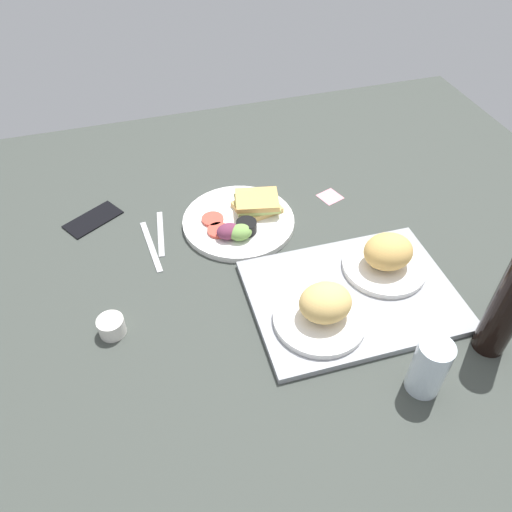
{
  "coord_description": "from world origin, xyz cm",
  "views": [
    {
      "loc": [
        25.64,
        82.0,
        85.19
      ],
      "look_at": [
        2.0,
        3.0,
        4.0
      ],
      "focal_mm": 35.15,
      "sensor_mm": 36.0,
      "label": 1
    }
  ],
  "objects_px": {
    "fork": "(161,233)",
    "soda_bottle": "(507,309)",
    "sticky_note": "(330,197)",
    "serving_tray": "(352,295)",
    "plate_with_salad": "(241,219)",
    "bread_plate_near": "(387,257)",
    "knife": "(151,246)",
    "cell_phone": "(93,219)",
    "espresso_cup": "(112,326)",
    "bread_plate_far": "(323,309)",
    "drinking_glass": "(429,367)"
  },
  "relations": [
    {
      "from": "bread_plate_far",
      "to": "sticky_note",
      "type": "xyz_separation_m",
      "value": [
        -0.19,
        -0.4,
        -0.05
      ]
    },
    {
      "from": "espresso_cup",
      "to": "cell_phone",
      "type": "distance_m",
      "value": 0.38
    },
    {
      "from": "soda_bottle",
      "to": "knife",
      "type": "distance_m",
      "value": 0.8
    },
    {
      "from": "drinking_glass",
      "to": "soda_bottle",
      "type": "bearing_deg",
      "value": -165.86
    },
    {
      "from": "fork",
      "to": "bread_plate_near",
      "type": "bearing_deg",
      "value": 66.09
    },
    {
      "from": "bread_plate_far",
      "to": "sticky_note",
      "type": "relative_size",
      "value": 3.51
    },
    {
      "from": "serving_tray",
      "to": "fork",
      "type": "bearing_deg",
      "value": -41.7
    },
    {
      "from": "espresso_cup",
      "to": "sticky_note",
      "type": "height_order",
      "value": "espresso_cup"
    },
    {
      "from": "bread_plate_far",
      "to": "sticky_note",
      "type": "bearing_deg",
      "value": -115.19
    },
    {
      "from": "bread_plate_far",
      "to": "drinking_glass",
      "type": "distance_m",
      "value": 0.23
    },
    {
      "from": "bread_plate_far",
      "to": "knife",
      "type": "distance_m",
      "value": 0.47
    },
    {
      "from": "drinking_glass",
      "to": "espresso_cup",
      "type": "relative_size",
      "value": 2.27
    },
    {
      "from": "serving_tray",
      "to": "sticky_note",
      "type": "height_order",
      "value": "serving_tray"
    },
    {
      "from": "drinking_glass",
      "to": "espresso_cup",
      "type": "height_order",
      "value": "drinking_glass"
    },
    {
      "from": "bread_plate_near",
      "to": "serving_tray",
      "type": "bearing_deg",
      "value": 26.47
    },
    {
      "from": "fork",
      "to": "sticky_note",
      "type": "height_order",
      "value": "fork"
    },
    {
      "from": "bread_plate_near",
      "to": "fork",
      "type": "distance_m",
      "value": 0.56
    },
    {
      "from": "knife",
      "to": "cell_phone",
      "type": "xyz_separation_m",
      "value": [
        0.13,
        -0.14,
        0.0
      ]
    },
    {
      "from": "fork",
      "to": "soda_bottle",
      "type": "bearing_deg",
      "value": 54.78
    },
    {
      "from": "bread_plate_far",
      "to": "fork",
      "type": "height_order",
      "value": "bread_plate_far"
    },
    {
      "from": "bread_plate_near",
      "to": "plate_with_salad",
      "type": "height_order",
      "value": "bread_plate_near"
    },
    {
      "from": "espresso_cup",
      "to": "drinking_glass",
      "type": "bearing_deg",
      "value": 151.72
    },
    {
      "from": "bread_plate_near",
      "to": "bread_plate_far",
      "type": "relative_size",
      "value": 0.98
    },
    {
      "from": "drinking_glass",
      "to": "sticky_note",
      "type": "relative_size",
      "value": 2.27
    },
    {
      "from": "drinking_glass",
      "to": "sticky_note",
      "type": "distance_m",
      "value": 0.6
    },
    {
      "from": "plate_with_salad",
      "to": "soda_bottle",
      "type": "bearing_deg",
      "value": 126.95
    },
    {
      "from": "bread_plate_near",
      "to": "knife",
      "type": "distance_m",
      "value": 0.57
    },
    {
      "from": "serving_tray",
      "to": "cell_phone",
      "type": "xyz_separation_m",
      "value": [
        0.54,
        -0.44,
        -0.0
      ]
    },
    {
      "from": "fork",
      "to": "cell_phone",
      "type": "distance_m",
      "value": 0.19
    },
    {
      "from": "serving_tray",
      "to": "bread_plate_near",
      "type": "bearing_deg",
      "value": -153.53
    },
    {
      "from": "soda_bottle",
      "to": "espresso_cup",
      "type": "xyz_separation_m",
      "value": [
        0.73,
        -0.25,
        -0.1
      ]
    },
    {
      "from": "knife",
      "to": "cell_phone",
      "type": "height_order",
      "value": "cell_phone"
    },
    {
      "from": "serving_tray",
      "to": "plate_with_salad",
      "type": "xyz_separation_m",
      "value": [
        0.17,
        -0.31,
        0.01
      ]
    },
    {
      "from": "espresso_cup",
      "to": "knife",
      "type": "relative_size",
      "value": 0.29
    },
    {
      "from": "serving_tray",
      "to": "knife",
      "type": "distance_m",
      "value": 0.5
    },
    {
      "from": "cell_phone",
      "to": "espresso_cup",
      "type": "bearing_deg",
      "value": 61.22
    },
    {
      "from": "drinking_glass",
      "to": "fork",
      "type": "bearing_deg",
      "value": -54.55
    },
    {
      "from": "bread_plate_far",
      "to": "espresso_cup",
      "type": "relative_size",
      "value": 3.51
    },
    {
      "from": "espresso_cup",
      "to": "knife",
      "type": "height_order",
      "value": "espresso_cup"
    },
    {
      "from": "serving_tray",
      "to": "bread_plate_far",
      "type": "xyz_separation_m",
      "value": [
        0.09,
        0.05,
        0.04
      ]
    },
    {
      "from": "serving_tray",
      "to": "fork",
      "type": "height_order",
      "value": "serving_tray"
    },
    {
      "from": "soda_bottle",
      "to": "fork",
      "type": "distance_m",
      "value": 0.8
    },
    {
      "from": "soda_bottle",
      "to": "sticky_note",
      "type": "distance_m",
      "value": 0.58
    },
    {
      "from": "plate_with_salad",
      "to": "knife",
      "type": "distance_m",
      "value": 0.24
    },
    {
      "from": "bread_plate_far",
      "to": "sticky_note",
      "type": "height_order",
      "value": "bread_plate_far"
    },
    {
      "from": "cell_phone",
      "to": "serving_tray",
      "type": "bearing_deg",
      "value": 109.37
    },
    {
      "from": "espresso_cup",
      "to": "cell_phone",
      "type": "height_order",
      "value": "espresso_cup"
    },
    {
      "from": "soda_bottle",
      "to": "fork",
      "type": "relative_size",
      "value": 1.38
    },
    {
      "from": "bread_plate_near",
      "to": "soda_bottle",
      "type": "relative_size",
      "value": 0.82
    },
    {
      "from": "serving_tray",
      "to": "plate_with_salad",
      "type": "height_order",
      "value": "plate_with_salad"
    }
  ]
}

